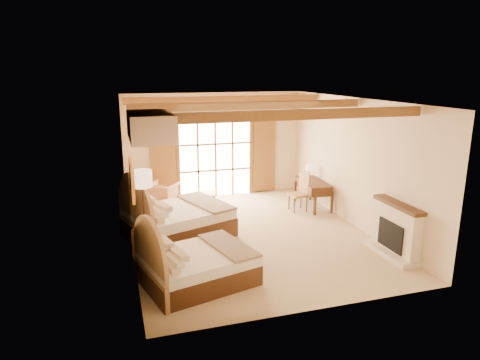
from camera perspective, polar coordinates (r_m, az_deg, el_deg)
name	(u,v)px	position (r m, az deg, el deg)	size (l,w,h in m)	color
floor	(250,234)	(10.40, 1.31, -7.26)	(7.00, 7.00, 0.00)	tan
wall_back	(215,145)	(13.23, -3.38, 4.64)	(5.50, 5.50, 0.00)	beige
wall_left	(128,178)	(9.45, -14.69, 0.22)	(7.00, 7.00, 0.00)	beige
wall_right	(355,163)	(11.07, 15.02, 2.24)	(7.00, 7.00, 0.00)	beige
ceiling	(251,100)	(9.69, 1.42, 10.61)	(7.00, 7.00, 0.00)	#B06A3C
ceiling_beams	(251,105)	(9.69, 1.41, 9.91)	(5.39, 4.60, 0.18)	brown
french_doors	(215,157)	(13.23, -3.29, 3.10)	(3.95, 0.08, 2.60)	white
fireplace	(395,232)	(9.71, 20.01, -6.57)	(0.46, 1.40, 1.16)	beige
painting	(132,180)	(8.69, -14.22, 0.04)	(0.06, 0.95, 0.75)	gold
canopy_valance	(150,126)	(7.26, -11.88, 7.06)	(0.70, 1.40, 0.45)	beige
bed_near	(190,264)	(8.06, -6.66, -11.08)	(2.28, 1.90, 1.27)	#462A11
bed_far	(172,218)	(10.26, -9.10, -5.08)	(2.81, 2.38, 1.49)	#462A11
nightstand	(147,240)	(9.45, -12.27, -7.84)	(0.52, 0.52, 0.63)	#462A11
floor_lamp	(142,184)	(8.81, -12.88, -0.57)	(0.40, 0.40, 1.90)	#3E2A1E
armchair	(163,195)	(12.46, -10.28, -2.00)	(0.79, 0.81, 0.74)	#AE6D49
ottoman	(205,200)	(12.40, -4.67, -2.67)	(0.57, 0.57, 0.42)	tan
desk	(313,193)	(12.48, 9.68, -1.74)	(0.77, 1.49, 0.77)	#462A11
desk_chair	(299,199)	(12.11, 7.84, -2.58)	(0.55, 0.54, 1.06)	#B1804A
desk_lamp	(309,168)	(12.69, 9.23, 1.58)	(0.19, 0.19, 0.38)	#3E2A1E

